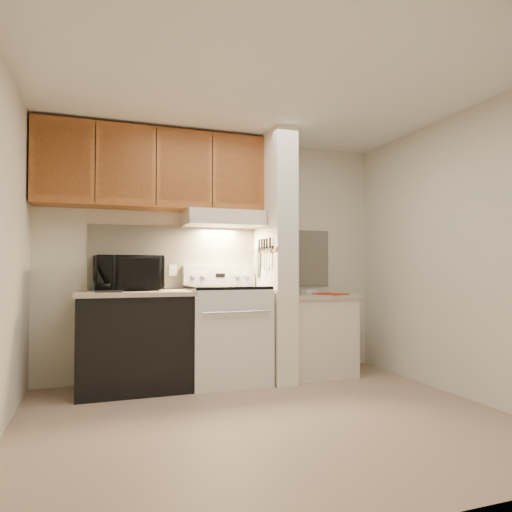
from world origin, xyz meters
name	(u,v)px	position (x,y,z in m)	size (l,w,h in m)	color
floor	(268,419)	(0.00, 0.00, 0.00)	(3.60, 3.60, 0.00)	tan
ceiling	(268,86)	(0.00, 0.00, 2.50)	(3.60, 3.60, 0.00)	white
wall_back	(218,256)	(0.00, 1.50, 1.25)	(3.60, 0.02, 2.50)	beige
wall_right	(459,254)	(1.80, 0.00, 1.25)	(0.02, 3.00, 2.50)	beige
backsplash	(218,258)	(0.00, 1.49, 1.24)	(2.60, 0.02, 0.63)	beige
range_body	(226,335)	(0.00, 1.16, 0.46)	(0.76, 0.65, 0.92)	silver
oven_window	(236,336)	(0.00, 0.84, 0.50)	(0.50, 0.01, 0.30)	black
oven_handle	(237,312)	(0.00, 0.80, 0.72)	(0.02, 0.02, 0.65)	silver
cooktop	(227,287)	(0.00, 1.16, 0.94)	(0.74, 0.64, 0.03)	black
range_backguard	(219,275)	(0.00, 1.44, 1.05)	(0.76, 0.08, 0.20)	silver
range_display	(220,275)	(0.00, 1.40, 1.05)	(0.10, 0.01, 0.04)	black
range_knob_left_outer	(194,275)	(-0.28, 1.40, 1.05)	(0.05, 0.05, 0.02)	silver
range_knob_left_inner	(203,275)	(-0.18, 1.40, 1.05)	(0.05, 0.05, 0.02)	silver
range_knob_right_inner	(237,275)	(0.18, 1.40, 1.05)	(0.05, 0.05, 0.02)	silver
range_knob_right_outer	(246,275)	(0.28, 1.40, 1.05)	(0.05, 0.05, 0.02)	silver
dishwasher_front	(134,343)	(-0.88, 1.17, 0.43)	(1.00, 0.63, 0.87)	black
left_countertop	(135,293)	(-0.88, 1.17, 0.89)	(1.04, 0.67, 0.04)	#B3A28E
spoon_rest	(109,292)	(-1.11, 0.97, 0.92)	(0.23, 0.07, 0.02)	black
teal_jar	(98,286)	(-1.20, 1.39, 0.96)	(0.08, 0.08, 0.09)	#205D51
outlet	(173,270)	(-0.48, 1.48, 1.10)	(0.08, 0.01, 0.12)	beige
microwave	(128,273)	(-0.93, 1.31, 1.08)	(0.60, 0.41, 0.33)	black
partition_pillar	(275,256)	(0.51, 1.15, 1.25)	(0.22, 0.70, 2.50)	#EDE7CB
pillar_trim	(264,251)	(0.39, 1.15, 1.30)	(0.01, 0.70, 0.04)	#9B5426
knife_strip	(265,249)	(0.39, 1.10, 1.32)	(0.02, 0.42, 0.04)	black
knife_blade_a	(269,258)	(0.38, 0.95, 1.22)	(0.01, 0.04, 0.16)	silver
knife_handle_a	(270,243)	(0.38, 0.94, 1.37)	(0.02, 0.02, 0.10)	black
knife_blade_b	(267,259)	(0.38, 1.03, 1.21)	(0.01, 0.04, 0.18)	silver
knife_handle_b	(267,243)	(0.38, 1.02, 1.37)	(0.02, 0.02, 0.10)	black
knife_blade_c	(264,260)	(0.38, 1.10, 1.20)	(0.01, 0.04, 0.20)	silver
knife_handle_c	(264,244)	(0.38, 1.10, 1.37)	(0.02, 0.02, 0.10)	black
knife_blade_d	(262,259)	(0.38, 1.17, 1.22)	(0.01, 0.04, 0.16)	silver
knife_handle_d	(262,244)	(0.38, 1.17, 1.37)	(0.02, 0.02, 0.10)	black
knife_blade_e	(258,260)	(0.38, 1.27, 1.21)	(0.01, 0.04, 0.18)	silver
knife_handle_e	(259,244)	(0.38, 1.25, 1.37)	(0.02, 0.02, 0.10)	black
oven_mitt	(257,262)	(0.38, 1.32, 1.18)	(0.03, 0.10, 0.25)	slate
right_cab_base	(315,336)	(0.97, 1.15, 0.40)	(0.70, 0.60, 0.81)	beige
right_countertop	(315,296)	(0.97, 1.15, 0.83)	(0.74, 0.64, 0.04)	#B3A28E
red_folder	(331,294)	(1.07, 1.00, 0.86)	(0.23, 0.31, 0.01)	#AB2E15
white_box	(309,292)	(0.92, 1.19, 0.87)	(0.15, 0.10, 0.04)	white
range_hood	(223,219)	(0.00, 1.28, 1.62)	(0.78, 0.44, 0.15)	beige
hood_lip	(229,221)	(0.00, 1.07, 1.58)	(0.78, 0.04, 0.06)	beige
upper_cabinets	(154,170)	(-0.69, 1.32, 2.08)	(2.18, 0.33, 0.77)	#9B5426
cab_door_a	(63,160)	(-1.51, 1.17, 2.08)	(0.46, 0.01, 0.63)	#9B5426
cab_gap_a	(95,162)	(-1.23, 1.16, 2.08)	(0.01, 0.01, 0.73)	black
cab_door_b	(126,164)	(-0.96, 1.17, 2.08)	(0.46, 0.01, 0.63)	#9B5426
cab_gap_b	(156,166)	(-0.69, 1.16, 2.08)	(0.01, 0.01, 0.73)	black
cab_door_c	(185,169)	(-0.42, 1.17, 2.08)	(0.46, 0.01, 0.63)	#9B5426
cab_gap_c	(212,171)	(-0.14, 1.16, 2.08)	(0.01, 0.01, 0.73)	black
cab_door_d	(239,172)	(0.13, 1.17, 2.08)	(0.46, 0.01, 0.63)	#9B5426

